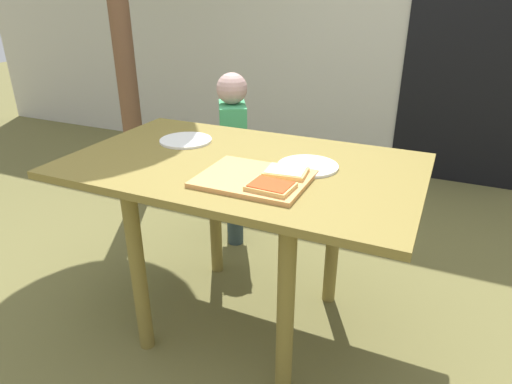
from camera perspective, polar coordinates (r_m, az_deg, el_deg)
name	(u,v)px	position (r m, az deg, el deg)	size (l,w,h in m)	color
ground_plane	(244,320)	(2.10, -1.53, -16.10)	(16.00, 16.00, 0.00)	brown
house_door	(473,47)	(3.58, 26.11, 16.31)	(0.90, 0.02, 2.00)	black
dining_table	(242,188)	(1.74, -1.77, 0.49)	(1.34, 0.81, 0.76)	olive
cutting_board	(254,179)	(1.53, -0.25, 1.73)	(0.37, 0.30, 0.02)	tan
pizza_slice_far_right	(286,172)	(1.54, 3.85, 2.62)	(0.15, 0.13, 0.02)	#E3B464
pizza_slice_near_right	(271,186)	(1.43, 1.90, 0.74)	(0.15, 0.12, 0.02)	#E3B464
plate_white_right	(308,166)	(1.66, 6.67, 3.34)	(0.22, 0.22, 0.01)	white
plate_white_left	(186,140)	(1.96, -8.99, 6.57)	(0.22, 0.22, 0.01)	white
child_left	(233,150)	(2.49, -2.93, 5.43)	(0.24, 0.28, 0.97)	#2B3B3D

